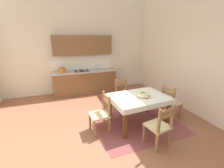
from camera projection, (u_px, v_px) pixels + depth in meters
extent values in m
cube|color=#935B42|center=(102.00, 135.00, 3.52)|extent=(6.18, 6.75, 0.10)
cube|color=silver|center=(78.00, 39.00, 5.69)|extent=(6.18, 0.12, 4.14)
cube|color=silver|center=(209.00, 40.00, 3.78)|extent=(0.12, 6.75, 4.14)
cube|color=brown|center=(139.00, 125.00, 3.82)|extent=(2.10, 1.60, 0.01)
cube|color=brown|center=(85.00, 82.00, 5.89)|extent=(2.36, 0.60, 0.86)
cube|color=#ADA8A3|center=(85.00, 71.00, 5.75)|extent=(2.39, 0.63, 0.04)
cube|color=white|center=(83.00, 62.00, 5.93)|extent=(2.36, 0.01, 0.55)
cube|color=brown|center=(83.00, 45.00, 5.58)|extent=(2.17, 0.34, 0.70)
cube|color=black|center=(87.00, 94.00, 5.77)|extent=(2.32, 0.02, 0.09)
cylinder|color=silver|center=(98.00, 70.00, 5.92)|extent=(0.34, 0.34, 0.02)
cylinder|color=silver|center=(97.00, 66.00, 6.01)|extent=(0.02, 0.02, 0.22)
cube|color=black|center=(82.00, 71.00, 5.71)|extent=(0.52, 0.42, 0.01)
cylinder|color=silver|center=(79.00, 71.00, 5.58)|extent=(0.11, 0.11, 0.01)
cylinder|color=silver|center=(85.00, 71.00, 5.66)|extent=(0.11, 0.11, 0.01)
cylinder|color=silver|center=(78.00, 70.00, 5.76)|extent=(0.11, 0.11, 0.01)
cylinder|color=silver|center=(85.00, 70.00, 5.84)|extent=(0.11, 0.11, 0.01)
cylinder|color=orange|center=(62.00, 70.00, 5.45)|extent=(0.28, 0.28, 0.15)
cylinder|color=orange|center=(62.00, 68.00, 5.42)|extent=(0.29, 0.29, 0.02)
sphere|color=black|center=(62.00, 67.00, 5.41)|extent=(0.04, 0.04, 0.04)
cube|color=brown|center=(139.00, 97.00, 3.68)|extent=(1.38, 1.02, 0.02)
cube|color=brown|center=(125.00, 124.00, 3.21)|extent=(0.07, 0.07, 0.73)
cube|color=brown|center=(168.00, 113.00, 3.67)|extent=(0.07, 0.07, 0.73)
cube|color=brown|center=(110.00, 108.00, 3.93)|extent=(0.07, 0.07, 0.73)
cube|color=brown|center=(148.00, 101.00, 4.38)|extent=(0.07, 0.07, 0.73)
cube|color=silver|center=(139.00, 96.00, 3.68)|extent=(1.44, 1.09, 0.00)
cube|color=silver|center=(151.00, 107.00, 3.26)|extent=(1.37, 0.10, 0.12)
cube|color=silver|center=(129.00, 92.00, 4.13)|extent=(1.37, 0.10, 0.12)
cube|color=silver|center=(113.00, 103.00, 3.44)|extent=(0.07, 1.00, 0.12)
cube|color=silver|center=(161.00, 95.00, 3.96)|extent=(0.07, 1.00, 0.12)
cube|color=#D1BC89|center=(157.00, 126.00, 3.03)|extent=(0.49, 0.49, 0.04)
cube|color=#996B42|center=(144.00, 133.00, 3.16)|extent=(0.05, 0.05, 0.41)
cube|color=#996B42|center=(156.00, 128.00, 3.33)|extent=(0.05, 0.05, 0.41)
cube|color=#996B42|center=(158.00, 132.00, 2.78)|extent=(0.05, 0.05, 0.93)
cube|color=#996B42|center=(171.00, 126.00, 2.96)|extent=(0.05, 0.05, 0.93)
cube|color=#996B42|center=(167.00, 111.00, 2.75)|extent=(0.32, 0.08, 0.07)
cube|color=#996B42|center=(166.00, 116.00, 2.79)|extent=(0.32, 0.08, 0.07)
cube|color=#D1BC89|center=(124.00, 96.00, 4.57)|extent=(0.48, 0.48, 0.04)
cube|color=#996B42|center=(132.00, 103.00, 4.57)|extent=(0.05, 0.05, 0.41)
cube|color=#996B42|center=(122.00, 106.00, 4.40)|extent=(0.05, 0.05, 0.41)
cube|color=#996B42|center=(126.00, 92.00, 4.79)|extent=(0.05, 0.05, 0.93)
cube|color=#996B42|center=(116.00, 94.00, 4.62)|extent=(0.05, 0.05, 0.93)
cube|color=#996B42|center=(121.00, 81.00, 4.59)|extent=(0.32, 0.08, 0.07)
cube|color=#996B42|center=(121.00, 85.00, 4.62)|extent=(0.32, 0.08, 0.07)
cube|color=#D1BC89|center=(172.00, 102.00, 4.11)|extent=(0.49, 0.49, 0.04)
cube|color=#996B42|center=(170.00, 106.00, 4.41)|extent=(0.05, 0.05, 0.41)
cube|color=#996B42|center=(181.00, 111.00, 4.11)|extent=(0.05, 0.05, 0.41)
cube|color=#996B42|center=(162.00, 100.00, 4.16)|extent=(0.05, 0.05, 0.93)
cube|color=#996B42|center=(173.00, 105.00, 3.86)|extent=(0.05, 0.05, 0.93)
cube|color=#996B42|center=(169.00, 89.00, 3.90)|extent=(0.08, 0.32, 0.07)
cube|color=#996B42|center=(168.00, 93.00, 3.93)|extent=(0.08, 0.32, 0.07)
cube|color=#D1BC89|center=(99.00, 115.00, 3.44)|extent=(0.45, 0.45, 0.04)
cube|color=#996B42|center=(94.00, 130.00, 3.29)|extent=(0.05, 0.05, 0.41)
cube|color=#996B42|center=(90.00, 121.00, 3.60)|extent=(0.05, 0.05, 0.41)
cube|color=#996B42|center=(109.00, 116.00, 3.34)|extent=(0.05, 0.05, 0.93)
cube|color=#996B42|center=(104.00, 109.00, 3.66)|extent=(0.05, 0.05, 0.93)
cube|color=#996B42|center=(106.00, 97.00, 3.39)|extent=(0.04, 0.32, 0.07)
cube|color=#996B42|center=(106.00, 102.00, 3.42)|extent=(0.04, 0.32, 0.07)
cylinder|color=beige|center=(144.00, 96.00, 3.65)|extent=(0.17, 0.17, 0.02)
cylinder|color=beige|center=(144.00, 94.00, 3.64)|extent=(0.30, 0.30, 0.07)
sphere|color=#4C8E3D|center=(142.00, 94.00, 3.63)|extent=(0.09, 0.09, 0.09)
sphere|color=#4C8E3D|center=(146.00, 94.00, 3.63)|extent=(0.08, 0.08, 0.08)
sphere|color=#4C8E3D|center=(143.00, 93.00, 3.66)|extent=(0.10, 0.10, 0.10)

